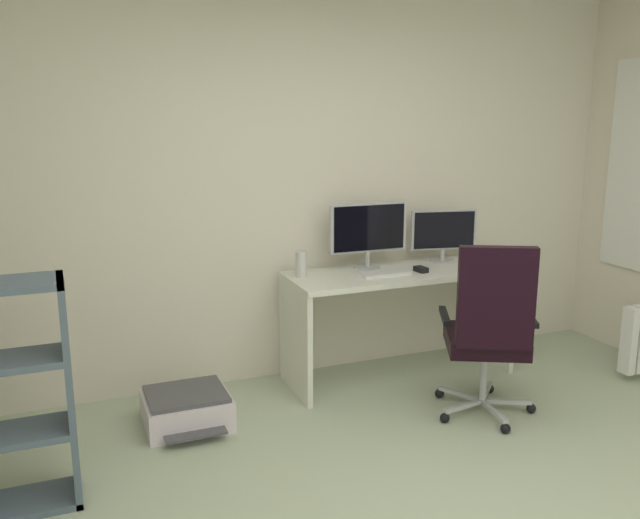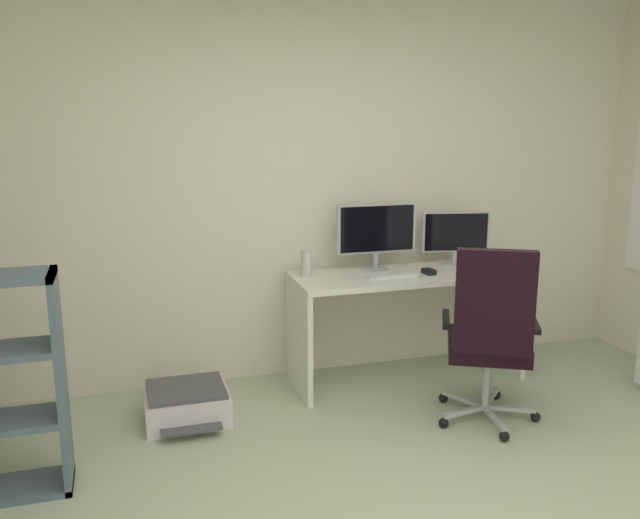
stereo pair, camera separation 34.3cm
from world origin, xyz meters
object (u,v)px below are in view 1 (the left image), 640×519
monitor_main (368,230)px  office_chair (489,328)px  desktop_speaker (301,264)px  printer (187,409)px  desk (400,299)px  computer_mouse (421,269)px  monitor_secondary (443,232)px  keyboard (384,273)px

monitor_main → office_chair: monitor_main is taller
desktop_speaker → printer: bearing=-160.8°
desk → printer: 1.60m
computer_mouse → printer: computer_mouse is taller
desk → printer: bearing=-172.6°
desk → desktop_speaker: desktop_speaker is taller
computer_mouse → monitor_secondary: bearing=30.7°
desk → computer_mouse: bearing=-35.8°
monitor_secondary → office_chair: bearing=-105.3°
computer_mouse → printer: (-1.63, -0.11, -0.68)m
desk → office_chair: bearing=-78.4°
monitor_main → printer: size_ratio=1.08×
desk → monitor_secondary: bearing=18.7°
desk → printer: size_ratio=3.02×
keyboard → desktop_speaker: 0.56m
keyboard → desktop_speaker: bearing=161.0°
monitor_main → monitor_secondary: (0.60, 0.00, -0.05)m
monitor_main → printer: 1.66m
monitor_secondary → desktop_speaker: 1.11m
desk → keyboard: 0.27m
desk → computer_mouse: size_ratio=15.59×
desktop_speaker → office_chair: bearing=-46.3°
desktop_speaker → printer: desktop_speaker is taller
office_chair → monitor_main: bearing=110.1°
monitor_main → printer: (-1.34, -0.34, -0.93)m
office_chair → printer: 1.85m
keyboard → office_chair: bearing=-68.4°
monitor_main → office_chair: size_ratio=0.51×
monitor_secondary → keyboard: 0.65m
desktop_speaker → office_chair: size_ratio=0.16×
printer → computer_mouse: bearing=4.0°
monitor_secondary → keyboard: (-0.58, -0.21, -0.20)m
monitor_main → computer_mouse: bearing=-37.4°
printer → desk: bearing=7.4°
desktop_speaker → monitor_secondary: bearing=2.5°
printer → keyboard: bearing=5.4°
keyboard → office_chair: (0.32, -0.73, -0.19)m
monitor_secondary → computer_mouse: size_ratio=4.75×
computer_mouse → desk: bearing=139.0°
computer_mouse → office_chair: (0.05, -0.71, -0.20)m
desk → computer_mouse: computer_mouse is taller
monitor_main → keyboard: bearing=-84.3°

